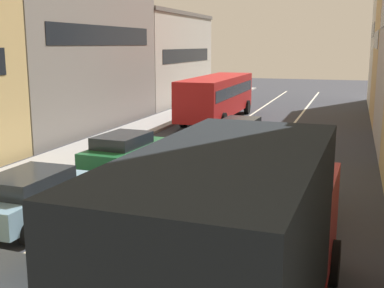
% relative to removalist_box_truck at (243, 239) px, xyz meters
% --- Properties ---
extents(sidewalk_left, '(2.60, 64.00, 0.14)m').
position_rel_removalist_box_truck_xyz_m(sidewalk_left, '(-10.39, 16.67, -1.90)').
color(sidewalk_left, '#9C9C9C').
rests_on(sidewalk_left, ground).
extents(lane_stripe_left, '(0.16, 60.00, 0.01)m').
position_rel_removalist_box_truck_xyz_m(lane_stripe_left, '(-5.39, 16.67, -1.97)').
color(lane_stripe_left, silver).
rests_on(lane_stripe_left, ground).
extents(lane_stripe_right, '(0.16, 60.00, 0.01)m').
position_rel_removalist_box_truck_xyz_m(lane_stripe_right, '(-1.99, 16.67, -1.97)').
color(lane_stripe_right, silver).
rests_on(lane_stripe_right, ground).
extents(building_row_left, '(7.20, 43.90, 10.27)m').
position_rel_removalist_box_truck_xyz_m(building_row_left, '(-15.69, 18.42, 2.45)').
color(building_row_left, tan).
rests_on(building_row_left, ground).
extents(removalist_box_truck, '(2.91, 7.78, 3.58)m').
position_rel_removalist_box_truck_xyz_m(removalist_box_truck, '(0.00, 0.00, 0.00)').
color(removalist_box_truck, '#A51E1E').
rests_on(removalist_box_truck, ground).
extents(sedan_centre_lane_second, '(2.21, 4.37, 1.49)m').
position_rel_removalist_box_truck_xyz_m(sedan_centre_lane_second, '(-3.58, 4.00, -1.18)').
color(sedan_centre_lane_second, gray).
rests_on(sedan_centre_lane_second, ground).
extents(wagon_left_lane_second, '(2.12, 4.33, 1.49)m').
position_rel_removalist_box_truck_xyz_m(wagon_left_lane_second, '(-6.94, 4.08, -1.18)').
color(wagon_left_lane_second, '#759EB7').
rests_on(wagon_left_lane_second, ground).
extents(hatchback_centre_lane_third, '(2.26, 4.40, 1.49)m').
position_rel_removalist_box_truck_xyz_m(hatchback_centre_lane_third, '(-3.73, 10.17, -1.18)').
color(hatchback_centre_lane_third, beige).
rests_on(hatchback_centre_lane_third, ground).
extents(sedan_left_lane_third, '(2.28, 4.40, 1.49)m').
position_rel_removalist_box_truck_xyz_m(sedan_left_lane_third, '(-7.08, 10.29, -1.18)').
color(sedan_left_lane_third, '#19592D').
rests_on(sedan_left_lane_third, ground).
extents(coupe_centre_lane_fourth, '(2.26, 4.40, 1.49)m').
position_rel_removalist_box_truck_xyz_m(coupe_centre_lane_fourth, '(-3.58, 15.71, -1.18)').
color(coupe_centre_lane_fourth, '#194C8C').
rests_on(coupe_centre_lane_fourth, ground).
extents(sedan_right_lane_behind_truck, '(2.26, 4.40, 1.49)m').
position_rel_removalist_box_truck_xyz_m(sedan_right_lane_behind_truck, '(-0.36, 6.88, -1.18)').
color(sedan_right_lane_behind_truck, '#A51E1E').
rests_on(sedan_right_lane_behind_truck, ground).
extents(bus_mid_queue_primary, '(2.81, 10.50, 2.90)m').
position_rel_removalist_box_truck_xyz_m(bus_mid_queue_primary, '(-7.04, 24.16, -0.21)').
color(bus_mid_queue_primary, '#B21919').
rests_on(bus_mid_queue_primary, ground).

